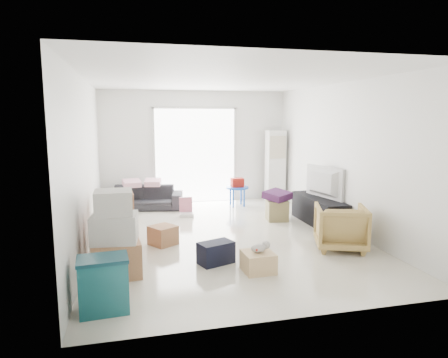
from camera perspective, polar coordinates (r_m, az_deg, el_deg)
room_shell at (r=6.83m, az=0.01°, el=2.75°), size 4.98×6.48×3.18m
sliding_door at (r=9.75m, az=-4.12°, el=3.93°), size 2.10×0.04×2.33m
ac_tower at (r=9.98m, az=7.34°, el=1.87°), size 0.45×0.30×1.75m
tv_console at (r=8.04m, az=13.41°, el=-4.43°), size 0.47×1.57×0.52m
television at (r=7.98m, az=13.49°, el=-2.12°), size 0.81×1.16×0.14m
sofa at (r=9.27m, az=-11.54°, el=-2.08°), size 1.84×0.84×0.70m
pillow_left at (r=9.15m, az=-13.07°, el=0.30°), size 0.41×0.35×0.11m
pillow_right at (r=9.18m, az=-10.15°, el=0.46°), size 0.43×0.37×0.13m
armchair at (r=6.60m, az=16.33°, el=-6.33°), size 0.95×0.93×0.78m
storage_bins at (r=4.59m, az=-16.83°, el=-14.22°), size 0.55×0.41×0.61m
box_stack_a at (r=5.44m, az=-15.31°, el=-8.17°), size 0.67×0.58×1.15m
box_stack_b at (r=6.15m, az=-15.10°, el=-6.86°), size 0.62×0.62×1.02m
box_stack_c at (r=7.05m, az=-14.66°, el=-5.27°), size 0.56×0.48×0.80m
loose_box at (r=6.68m, az=-8.70°, el=-7.94°), size 0.52×0.52×0.31m
duffel_bag at (r=5.80m, az=-1.16°, el=-10.49°), size 0.56×0.44×0.31m
ottoman at (r=8.19m, az=7.57°, el=-4.45°), size 0.46×0.46×0.41m
blanket at (r=8.13m, az=7.61°, el=-2.58°), size 0.61×0.61×0.14m
kids_table at (r=9.37m, az=1.90°, el=-1.02°), size 0.53×0.53×0.66m
toy_walker at (r=8.51m, az=-5.41°, el=-4.55°), size 0.32×0.29×0.39m
wood_crate at (r=5.54m, az=4.91°, el=-11.70°), size 0.42×0.42×0.27m
plush_bunny at (r=5.49m, az=5.23°, el=-9.69°), size 0.28×0.16×0.14m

